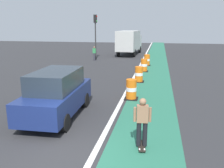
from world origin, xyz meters
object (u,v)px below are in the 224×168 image
traffic_barrel_front (131,89)px  traffic_light_corner (95,29)px  traffic_barrel_back (144,65)px  pedestrian_crossing (94,53)px  skateboarder_on_lane (142,122)px  traffic_barrel_far (147,60)px  traffic_barrel_mid (139,74)px  parked_suv_nearest (57,94)px  delivery_truck_down_block (130,41)px

traffic_barrel_front → traffic_light_corner: bearing=111.9°
traffic_barrel_back → pedestrian_crossing: bearing=137.3°
skateboarder_on_lane → traffic_barrel_front: (-0.97, 5.26, -0.38)m
traffic_barrel_far → traffic_light_corner: size_ratio=0.21×
traffic_barrel_mid → parked_suv_nearest: bearing=-111.6°
parked_suv_nearest → delivery_truck_down_block: 23.37m
traffic_barrel_front → pedestrian_crossing: 14.93m
parked_suv_nearest → traffic_barrel_mid: size_ratio=4.28×
skateboarder_on_lane → pedestrian_crossing: size_ratio=1.05×
parked_suv_nearest → skateboarder_on_lane: bearing=-28.7°
delivery_truck_down_block → skateboarder_on_lane: bearing=-81.9°
skateboarder_on_lane → traffic_barrel_far: 16.83m
traffic_barrel_mid → traffic_barrel_far: bearing=88.8°
parked_suv_nearest → traffic_light_corner: 18.36m
parked_suv_nearest → traffic_barrel_back: (3.00, 11.39, -0.50)m
skateboarder_on_lane → parked_suv_nearest: bearing=151.3°
traffic_barrel_front → traffic_barrel_far: 11.56m
traffic_barrel_front → traffic_light_corner: traffic_light_corner is taller
traffic_barrel_mid → pedestrian_crossing: (-5.89, 9.57, 0.33)m
traffic_barrel_back → traffic_light_corner: (-6.08, 6.54, 2.97)m
traffic_barrel_front → parked_suv_nearest: bearing=-132.1°
traffic_barrel_front → traffic_barrel_far: bearing=89.0°
pedestrian_crossing → parked_suv_nearest: bearing=-80.0°
pedestrian_crossing → delivery_truck_down_block: bearing=63.7°
traffic_barrel_front → pedestrian_crossing: pedestrian_crossing is taller
parked_suv_nearest → traffic_barrel_front: 4.30m
traffic_barrel_front → traffic_light_corner: (-5.94, 14.77, 2.97)m
traffic_barrel_front → traffic_barrel_back: bearing=89.1°
parked_suv_nearest → traffic_barrel_far: size_ratio=4.28×
traffic_barrel_mid → traffic_barrel_far: size_ratio=1.00×
parked_suv_nearest → traffic_barrel_mid: 7.91m
traffic_barrel_back → pedestrian_crossing: 8.14m
traffic_light_corner → traffic_barrel_front: bearing=-68.1°
traffic_barrel_far → pedestrian_crossing: pedestrian_crossing is taller
parked_suv_nearest → traffic_light_corner: bearing=99.8°
skateboarder_on_lane → traffic_barrel_mid: 9.48m
traffic_barrel_front → traffic_light_corner: 16.19m
traffic_barrel_back → traffic_light_corner: bearing=132.9°
skateboarder_on_lane → pedestrian_crossing: 20.18m
traffic_barrel_back → traffic_barrel_front: bearing=-90.9°
traffic_barrel_far → delivery_truck_down_block: delivery_truck_down_block is taller
delivery_truck_down_block → traffic_light_corner: size_ratio=1.51×
traffic_barrel_mid → traffic_light_corner: size_ratio=0.21×
parked_suv_nearest → traffic_barrel_mid: (2.91, 7.34, -0.50)m
traffic_barrel_far → traffic_barrel_back: bearing=-91.2°
skateboarder_on_lane → pedestrian_crossing: (-6.81, 19.00, -0.05)m
traffic_barrel_back → delivery_truck_down_block: (-2.79, 11.96, 1.31)m
skateboarder_on_lane → parked_suv_nearest: size_ratio=0.36×
skateboarder_on_lane → traffic_barrel_far: skateboarder_on_lane is taller
traffic_barrel_back → skateboarder_on_lane: bearing=-86.5°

